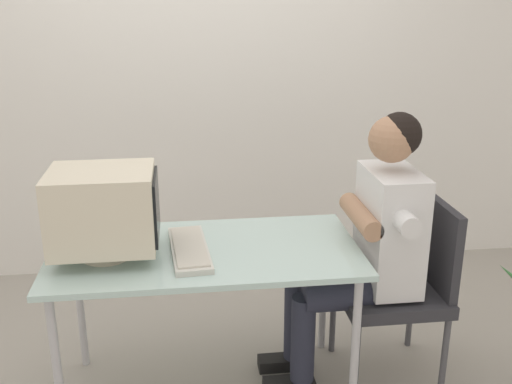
# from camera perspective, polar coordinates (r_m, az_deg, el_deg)

# --- Properties ---
(wall_back) EXTENTS (8.00, 0.10, 3.00)m
(wall_back) POSITION_cam_1_polar(r_m,az_deg,el_deg) (3.77, -1.53, 14.63)
(wall_back) COLOR silver
(wall_back) RESTS_ON ground_plane
(desk) EXTENTS (1.32, 0.68, 0.72)m
(desk) POSITION_cam_1_polar(r_m,az_deg,el_deg) (2.59, -4.87, -6.73)
(desk) COLOR #B7B7BC
(desk) RESTS_ON ground_plane
(crt_monitor) EXTENTS (0.43, 0.35, 0.37)m
(crt_monitor) POSITION_cam_1_polar(r_m,az_deg,el_deg) (2.49, -14.42, -1.62)
(crt_monitor) COLOR beige
(crt_monitor) RESTS_ON desk
(keyboard) EXTENTS (0.19, 0.48, 0.03)m
(keyboard) POSITION_cam_1_polar(r_m,az_deg,el_deg) (2.54, -6.42, -5.43)
(keyboard) COLOR silver
(keyboard) RESTS_ON desk
(office_chair) EXTENTS (0.47, 0.47, 0.87)m
(office_chair) POSITION_cam_1_polar(r_m,az_deg,el_deg) (2.87, 14.03, -8.20)
(office_chair) COLOR #4C4C51
(office_chair) RESTS_ON ground_plane
(person_seated) EXTENTS (0.69, 0.58, 1.29)m
(person_seated) POSITION_cam_1_polar(r_m,az_deg,el_deg) (2.73, 10.66, -4.61)
(person_seated) COLOR silver
(person_seated) RESTS_ON ground_plane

